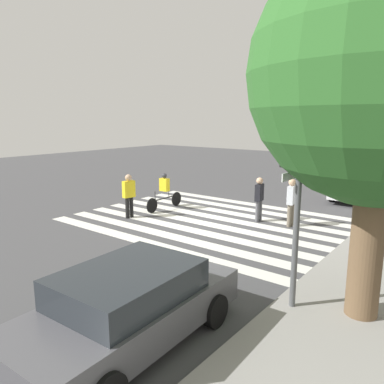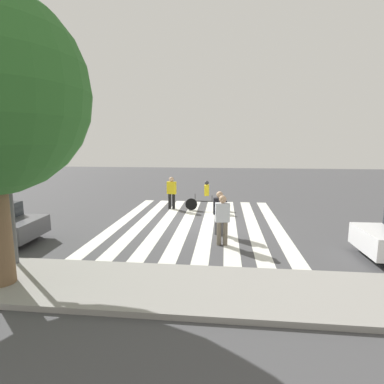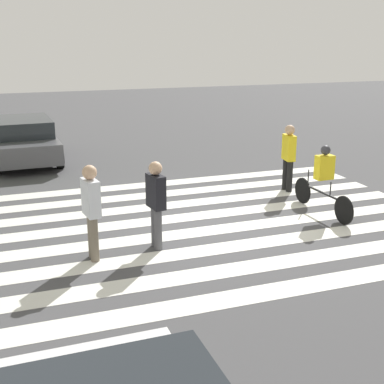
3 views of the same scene
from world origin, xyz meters
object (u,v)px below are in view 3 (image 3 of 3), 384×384
cyclist_near_curb (324,177)px  car_parked_far_curb (24,140)px  pedestrian_child_with_backpack (289,154)px  pedestrian_adult_yellow_jacket (156,200)px  pedestrian_adult_blue_shirt (91,207)px

cyclist_near_curb → car_parked_far_curb: (7.79, 6.15, -0.14)m
pedestrian_child_with_backpack → cyclist_near_curb: 1.92m
pedestrian_adult_yellow_jacket → cyclist_near_curb: bearing=91.0°
pedestrian_adult_blue_shirt → cyclist_near_curb: size_ratio=0.78×
pedestrian_adult_yellow_jacket → car_parked_far_curb: 8.76m
pedestrian_adult_blue_shirt → car_parked_far_curb: size_ratio=0.40×
pedestrian_adult_yellow_jacket → car_parked_far_curb: size_ratio=0.39×
pedestrian_adult_yellow_jacket → pedestrian_adult_blue_shirt: bearing=-93.4°
pedestrian_adult_yellow_jacket → cyclist_near_curb: (0.74, -4.17, -0.10)m
pedestrian_adult_yellow_jacket → car_parked_far_curb: (8.53, 1.98, -0.24)m
pedestrian_adult_blue_shirt → cyclist_near_curb: (0.87, -5.40, -0.14)m
pedestrian_child_with_backpack → cyclist_near_curb: pedestrian_child_with_backpack is taller
pedestrian_child_with_backpack → car_parked_far_curb: bearing=56.6°
pedestrian_adult_blue_shirt → pedestrian_adult_yellow_jacket: bearing=87.9°
cyclist_near_curb → car_parked_far_curb: size_ratio=0.51×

